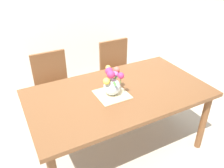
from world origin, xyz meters
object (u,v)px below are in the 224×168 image
Objects in this scene: chair_left at (54,84)px; flower_vase at (112,83)px; dining_table at (119,98)px; chair_right at (117,69)px.

chair_left is 1.00m from flower_vase.
flower_vase reaches higher than chair_left.
dining_table is 0.97m from chair_right.
chair_left is at bearing 118.11° from dining_table.
flower_vase is (0.36, -0.86, 0.36)m from chair_left.
chair_right is at bearing 58.06° from flower_vase.
dining_table is at bearing 12.03° from flower_vase.
dining_table is at bearing 118.11° from chair_left.
flower_vase is (-0.54, -0.86, 0.36)m from chair_right.
dining_table is at bearing 61.89° from chair_right.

